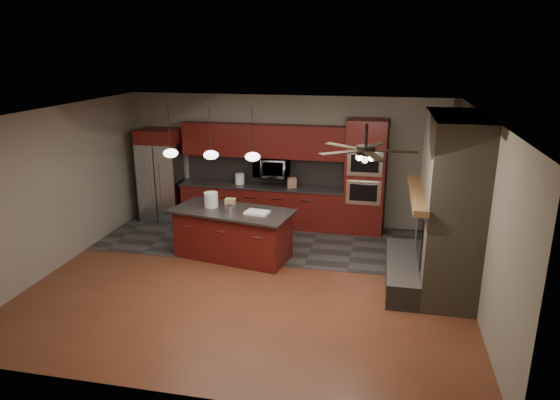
% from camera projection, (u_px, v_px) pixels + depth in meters
% --- Properties ---
extents(ground, '(7.00, 7.00, 0.00)m').
position_uv_depth(ground, '(253.00, 279.00, 8.43)').
color(ground, brown).
rests_on(ground, ground).
extents(ceiling, '(7.00, 6.00, 0.02)m').
position_uv_depth(ceiling, '(250.00, 113.00, 7.61)').
color(ceiling, white).
rests_on(ceiling, back_wall).
extents(back_wall, '(7.00, 0.02, 2.80)m').
position_uv_depth(back_wall, '(287.00, 161.00, 10.83)').
color(back_wall, slate).
rests_on(back_wall, ground).
extents(right_wall, '(0.02, 6.00, 2.80)m').
position_uv_depth(right_wall, '(481.00, 214.00, 7.34)').
color(right_wall, slate).
rests_on(right_wall, ground).
extents(left_wall, '(0.02, 6.00, 2.80)m').
position_uv_depth(left_wall, '(57.00, 188.00, 8.69)').
color(left_wall, slate).
rests_on(left_wall, ground).
extents(slate_tile_patch, '(7.00, 2.40, 0.01)m').
position_uv_depth(slate_tile_patch, '(275.00, 240.00, 10.11)').
color(slate_tile_patch, '#353330').
rests_on(slate_tile_patch, ground).
extents(fireplace_column, '(1.30, 2.10, 2.80)m').
position_uv_depth(fireplace_column, '(445.00, 211.00, 7.83)').
color(fireplace_column, '#685D4A').
rests_on(fireplace_column, ground).
extents(back_cabinetry, '(3.59, 0.64, 2.20)m').
position_uv_depth(back_cabinetry, '(263.00, 185.00, 10.83)').
color(back_cabinetry, '#56120F').
rests_on(back_cabinetry, ground).
extents(oven_tower, '(0.80, 0.63, 2.38)m').
position_uv_depth(oven_tower, '(365.00, 177.00, 10.27)').
color(oven_tower, '#56120F').
rests_on(oven_tower, ground).
extents(microwave, '(0.73, 0.41, 0.50)m').
position_uv_depth(microwave, '(272.00, 167.00, 10.67)').
color(microwave, silver).
rests_on(microwave, back_cabinetry).
extents(refrigerator, '(0.88, 0.75, 2.06)m').
position_uv_depth(refrigerator, '(162.00, 175.00, 11.11)').
color(refrigerator, silver).
rests_on(refrigerator, ground).
extents(kitchen_island, '(2.34, 1.38, 0.92)m').
position_uv_depth(kitchen_island, '(233.00, 233.00, 9.21)').
color(kitchen_island, '#56120F').
rests_on(kitchen_island, ground).
extents(white_bucket, '(0.31, 0.31, 0.28)m').
position_uv_depth(white_bucket, '(211.00, 200.00, 9.22)').
color(white_bucket, silver).
rests_on(white_bucket, kitchen_island).
extents(paint_can, '(0.20, 0.20, 0.11)m').
position_uv_depth(paint_can, '(229.00, 208.00, 8.98)').
color(paint_can, '#B9BABF').
rests_on(paint_can, kitchen_island).
extents(paint_tray, '(0.45, 0.35, 0.04)m').
position_uv_depth(paint_tray, '(257.00, 213.00, 8.87)').
color(paint_tray, silver).
rests_on(paint_tray, kitchen_island).
extents(cardboard_box, '(0.20, 0.15, 0.12)m').
position_uv_depth(cardboard_box, '(230.00, 202.00, 9.36)').
color(cardboard_box, '#95804D').
rests_on(cardboard_box, kitchen_island).
extents(counter_bucket, '(0.22, 0.22, 0.23)m').
position_uv_depth(counter_bucket, '(240.00, 179.00, 10.85)').
color(counter_bucket, white).
rests_on(counter_bucket, back_cabinetry).
extents(counter_box, '(0.23, 0.20, 0.21)m').
position_uv_depth(counter_box, '(292.00, 183.00, 10.58)').
color(counter_box, '#9A6B4F').
rests_on(counter_box, back_cabinetry).
extents(pendant_left, '(0.26, 0.26, 0.92)m').
position_uv_depth(pendant_left, '(171.00, 153.00, 8.83)').
color(pendant_left, black).
rests_on(pendant_left, ceiling).
extents(pendant_center, '(0.26, 0.26, 0.92)m').
position_uv_depth(pendant_center, '(211.00, 155.00, 8.68)').
color(pendant_center, black).
rests_on(pendant_center, ceiling).
extents(pendant_right, '(0.26, 0.26, 0.92)m').
position_uv_depth(pendant_right, '(253.00, 157.00, 8.54)').
color(pendant_right, black).
rests_on(pendant_right, ceiling).
extents(ceiling_fan, '(1.27, 1.33, 0.41)m').
position_uv_depth(ceiling_fan, '(366.00, 150.00, 6.61)').
color(ceiling_fan, black).
rests_on(ceiling_fan, ceiling).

